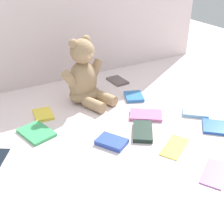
% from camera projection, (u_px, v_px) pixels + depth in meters
% --- Properties ---
extents(ground_plane, '(3.20, 3.20, 0.00)m').
position_uv_depth(ground_plane, '(97.00, 124.00, 1.17)').
color(ground_plane, silver).
extents(backdrop_drape, '(1.78, 0.03, 0.70)m').
position_uv_depth(backdrop_drape, '(47.00, 11.00, 1.36)').
color(backdrop_drape, silver).
rests_on(backdrop_drape, ground_plane).
extents(teddy_bear, '(0.24, 0.24, 0.29)m').
position_uv_depth(teddy_bear, '(84.00, 78.00, 1.30)').
color(teddy_bear, '#9E7F5B').
rests_on(teddy_bear, ground_plane).
extents(book_case_0, '(0.11, 0.12, 0.02)m').
position_uv_depth(book_case_0, '(134.00, 97.00, 1.36)').
color(book_case_0, '#2966AB').
rests_on(book_case_0, ground_plane).
extents(book_case_1, '(0.08, 0.11, 0.01)m').
position_uv_depth(book_case_1, '(117.00, 81.00, 1.52)').
color(book_case_1, '#5D4E4E').
rests_on(book_case_1, ground_plane).
extents(book_case_2, '(0.16, 0.16, 0.01)m').
position_uv_depth(book_case_2, '(220.00, 128.00, 1.14)').
color(book_case_2, '#2253A7').
rests_on(book_case_2, ground_plane).
extents(book_case_3, '(0.13, 0.15, 0.02)m').
position_uv_depth(book_case_3, '(143.00, 131.00, 1.11)').
color(book_case_3, '#1B2D26').
rests_on(book_case_3, ground_plane).
extents(book_case_6, '(0.15, 0.12, 0.01)m').
position_uv_depth(book_case_6, '(215.00, 173.00, 0.92)').
color(book_case_6, '#843E90').
rests_on(book_case_6, ground_plane).
extents(book_case_7, '(0.16, 0.15, 0.01)m').
position_uv_depth(book_case_7, '(146.00, 115.00, 1.22)').
color(book_case_7, '#BC6499').
rests_on(book_case_7, ground_plane).
extents(book_case_8, '(0.15, 0.13, 0.01)m').
position_uv_depth(book_case_8, '(175.00, 146.00, 1.04)').
color(book_case_8, gold).
rests_on(book_case_8, ground_plane).
extents(book_case_9, '(0.13, 0.12, 0.01)m').
position_uv_depth(book_case_9, '(195.00, 113.00, 1.24)').
color(book_case_9, '#7BB0DE').
rests_on(book_case_9, ground_plane).
extents(book_case_10, '(0.13, 0.15, 0.01)m').
position_uv_depth(book_case_10, '(37.00, 133.00, 1.11)').
color(book_case_10, '#3AA45F').
rests_on(book_case_10, ground_plane).
extents(book_case_11, '(0.08, 0.11, 0.01)m').
position_uv_depth(book_case_11, '(43.00, 114.00, 1.23)').
color(book_case_11, yellow).
rests_on(book_case_11, ground_plane).
extents(book_case_13, '(0.11, 0.13, 0.02)m').
position_uv_depth(book_case_13, '(112.00, 142.00, 1.05)').
color(book_case_13, '#2E4BAA').
rests_on(book_case_13, ground_plane).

